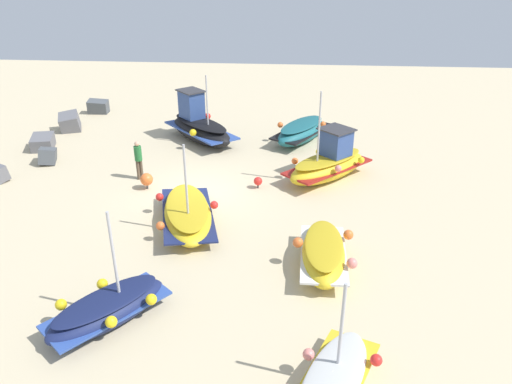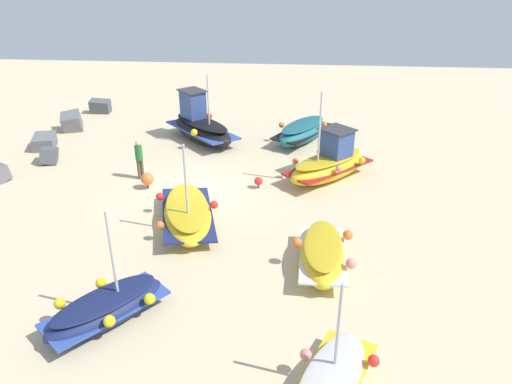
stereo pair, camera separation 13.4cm
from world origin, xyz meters
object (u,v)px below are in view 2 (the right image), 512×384
fishing_boat_1 (187,213)px  person_walking (139,157)px  fishing_boat_2 (323,254)px  fishing_boat_4 (330,382)px  fishing_boat_3 (201,126)px  mooring_buoy_0 (147,179)px  fishing_boat_5 (303,131)px  fishing_boat_0 (329,163)px  fishing_boat_6 (106,308)px  mooring_buoy_1 (258,181)px

fishing_boat_1 → person_walking: (3.80, 2.91, 0.57)m
fishing_boat_2 → fishing_boat_4: bearing=1.0°
fishing_boat_3 → mooring_buoy_0: size_ratio=6.56×
fishing_boat_4 → mooring_buoy_0: 12.41m
fishing_boat_1 → fishing_boat_5: bearing=-39.5°
fishing_boat_0 → mooring_buoy_0: 7.82m
fishing_boat_5 → mooring_buoy_0: bearing=163.9°
person_walking → mooring_buoy_0: 1.28m
fishing_boat_4 → person_walking: fishing_boat_4 is taller
fishing_boat_2 → fishing_boat_5: size_ratio=0.80×
fishing_boat_5 → fishing_boat_6: bearing=-170.0°
fishing_boat_4 → mooring_buoy_0: (10.17, 7.12, 0.04)m
fishing_boat_1 → fishing_boat_3: (8.82, 1.17, 0.33)m
fishing_boat_5 → person_walking: 8.86m
person_walking → fishing_boat_3: bearing=112.5°
fishing_boat_3 → mooring_buoy_0: fishing_boat_3 is taller
fishing_boat_4 → mooring_buoy_1: 10.90m
fishing_boat_3 → person_walking: 5.32m
mooring_buoy_1 → fishing_boat_2: bearing=-156.0°
mooring_buoy_0 → mooring_buoy_1: mooring_buoy_0 is taller
fishing_boat_1 → fishing_boat_6: (-5.40, 1.04, 0.01)m
fishing_boat_1 → fishing_boat_4: (-7.35, -4.80, -0.05)m
fishing_boat_0 → fishing_boat_2: (-6.82, 0.51, -0.23)m
fishing_boat_0 → fishing_boat_2: bearing=-138.9°
fishing_boat_1 → person_walking: size_ratio=2.68×
fishing_boat_0 → fishing_boat_6: fishing_boat_0 is taller
fishing_boat_0 → fishing_boat_3: fishing_boat_0 is taller
fishing_boat_2 → person_walking: bearing=-127.3°
fishing_boat_2 → fishing_boat_3: (11.14, 5.98, 0.28)m
fishing_boat_0 → mooring_buoy_1: bearing=157.9°
fishing_boat_2 → fishing_boat_6: 6.61m
fishing_boat_6 → fishing_boat_3: bearing=-139.3°
fishing_boat_0 → fishing_boat_6: size_ratio=1.22×
fishing_boat_0 → fishing_boat_5: (4.64, 1.16, -0.17)m
fishing_boat_0 → mooring_buoy_0: (-1.68, 7.64, -0.28)m
fishing_boat_2 → fishing_boat_3: size_ratio=0.75×
fishing_boat_5 → fishing_boat_6: fishing_boat_6 is taller
fishing_boat_2 → mooring_buoy_1: 6.11m
fishing_boat_3 → fishing_boat_4: size_ratio=1.31×
fishing_boat_4 → fishing_boat_6: (1.95, 5.84, 0.05)m
mooring_buoy_0 → fishing_boat_3: bearing=-10.9°
mooring_buoy_1 → fishing_boat_0: bearing=-67.5°
fishing_boat_1 → mooring_buoy_1: (3.26, -2.32, -0.12)m
fishing_boat_4 → fishing_boat_5: fishing_boat_4 is taller
fishing_boat_0 → fishing_boat_5: 4.79m
fishing_boat_2 → person_walking: size_ratio=1.98×
mooring_buoy_0 → fishing_boat_1: bearing=-140.5°
fishing_boat_6 → mooring_buoy_0: bearing=-131.0°
fishing_boat_1 → fishing_boat_3: 8.91m
fishing_boat_3 → fishing_boat_4: 17.25m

